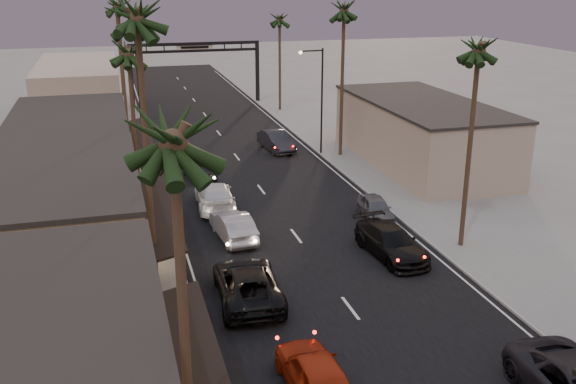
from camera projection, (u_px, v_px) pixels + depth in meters
ground at (252, 178)px, 48.96m from camera, size 200.00×200.00×0.00m
road at (239, 160)px, 53.52m from camera, size 14.00×120.00×0.02m
sidewalk_left at (120, 147)px, 57.46m from camera, size 5.00×92.00×0.12m
sidewalk_right at (321, 133)px, 62.30m from camera, size 5.00×92.00×0.12m
storefront_mid at (58, 227)px, 32.00m from camera, size 8.00×14.00×5.50m
storefront_far at (71, 151)px, 46.67m from camera, size 8.00×16.00×5.00m
storefront_dist at (79, 92)px, 67.48m from camera, size 8.00×20.00×6.00m
building_right at (421, 134)px, 51.72m from camera, size 8.00×18.00×5.00m
arch at (195, 57)px, 74.53m from camera, size 15.20×0.40×7.27m
streetlight_right at (319, 93)px, 53.57m from camera, size 2.13×0.30×9.00m
streetlight_left at (141, 77)px, 61.89m from camera, size 2.13×0.30×9.00m
palm_la at (172, 125)px, 14.82m from camera, size 3.20×3.20×13.20m
palm_lb at (136, 9)px, 26.05m from camera, size 3.20×3.20×15.20m
palm_lc at (128, 47)px, 39.75m from camera, size 3.20×3.20×12.20m
palm_ld at (117, 2)px, 56.44m from camera, size 3.20×3.20×14.20m
palm_ra at (480, 42)px, 32.88m from camera, size 3.20×3.20×13.20m
palm_rb at (344, 5)px, 50.80m from camera, size 3.20×3.20×14.20m
palm_rc at (280, 15)px, 69.66m from camera, size 3.20×3.20×12.20m
palm_far at (116, 3)px, 77.80m from camera, size 3.20×3.20×13.20m
oncoming_red at (316, 374)px, 23.49m from camera, size 2.16×5.09×1.72m
oncoming_pickup at (248, 284)px, 30.33m from camera, size 3.22×6.34×1.72m
oncoming_silver at (233, 226)px, 37.43m from camera, size 2.17×5.02×1.61m
oncoming_white at (215, 196)px, 42.38m from camera, size 2.72×5.96×1.69m
oncoming_dgrey at (200, 169)px, 48.49m from camera, size 2.35×4.65×1.52m
oncoming_grey_far at (176, 150)px, 53.57m from camera, size 2.17×4.77×1.52m
curbside_black at (391, 242)px, 35.09m from camera, size 2.83×5.85×1.64m
curbside_grey at (376, 208)px, 40.51m from camera, size 2.16×4.33×1.42m
curbside_far at (276, 141)px, 56.22m from camera, size 2.44×5.39×1.71m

